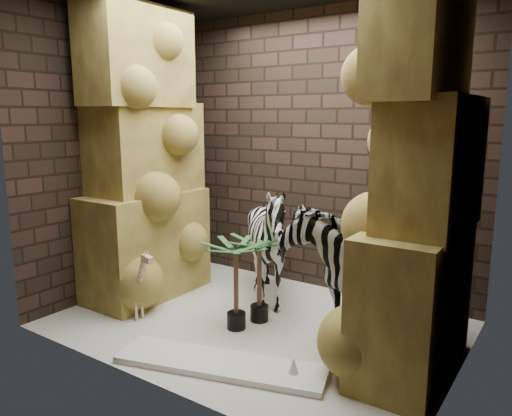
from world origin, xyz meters
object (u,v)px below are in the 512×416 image
Objects in this scene: zebra_left at (269,250)px; surfboard at (220,364)px; zebra_right at (352,252)px; giraffe_toy at (132,281)px; palm_back at (236,285)px; palm_front at (259,279)px.

zebra_left is 0.76× the size of surfboard.
zebra_left is (-0.92, 0.08, -0.15)m from zebra_right.
zebra_right reaches higher than giraffe_toy.
giraffe_toy is 0.87× the size of palm_back.
zebra_left is at bearing 96.85° from palm_back.
surfboard is (0.31, -0.62, -0.38)m from palm_back.
surfboard is (-0.53, -1.19, -0.69)m from zebra_right.
zebra_right is 2.02× the size of giraffe_toy.
palm_front is (-0.76, -0.31, -0.30)m from zebra_right.
giraffe_toy is 0.86× the size of palm_front.
palm_back is (-0.08, -0.26, -0.00)m from palm_front.
zebra_left reaches higher than surfboard.
palm_front is at bearing -66.68° from zebra_left.
palm_front is 0.99m from surfboard.
palm_back is at bearing 99.99° from surfboard.
zebra_right is at bearing 22.20° from palm_front.
zebra_left is at bearing 53.54° from giraffe_toy.
surfboard is (1.28, -0.28, -0.33)m from giraffe_toy.
surfboard is at bearing -71.11° from zebra_left.
zebra_left is at bearing 177.52° from zebra_right.
palm_front reaches higher than surfboard.
palm_front is (1.04, 0.60, 0.06)m from giraffe_toy.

